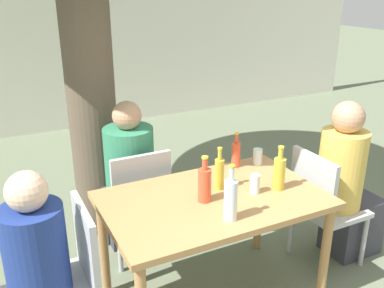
# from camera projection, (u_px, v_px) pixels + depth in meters

# --- Properties ---
(cafe_building_wall) EXTENTS (10.00, 0.08, 2.80)m
(cafe_building_wall) POSITION_uv_depth(u_px,v_px,m) (68.00, 30.00, 5.86)
(cafe_building_wall) COLOR white
(cafe_building_wall) RESTS_ON ground_plane
(dining_table_front) EXTENTS (1.37, 0.85, 0.78)m
(dining_table_front) POSITION_uv_depth(u_px,v_px,m) (213.00, 210.00, 2.68)
(dining_table_front) COLOR #B27F4C
(dining_table_front) RESTS_ON ground_plane
(patio_chair_0) EXTENTS (0.44, 0.44, 0.91)m
(patio_chair_0) POSITION_uv_depth(u_px,v_px,m) (68.00, 274.00, 2.36)
(patio_chair_0) COLOR #B2B2B7
(patio_chair_0) RESTS_ON ground_plane
(patio_chair_1) EXTENTS (0.44, 0.44, 0.91)m
(patio_chair_1) POSITION_uv_depth(u_px,v_px,m) (322.00, 202.00, 3.13)
(patio_chair_1) COLOR #B2B2B7
(patio_chair_1) RESTS_ON ground_plane
(patio_chair_2) EXTENTS (0.44, 0.44, 0.91)m
(patio_chair_2) POSITION_uv_depth(u_px,v_px,m) (138.00, 199.00, 3.18)
(patio_chair_2) COLOR #B2B2B7
(patio_chair_2) RESTS_ON ground_plane
(person_seated_0) EXTENTS (0.56, 0.33, 1.17)m
(person_seated_0) POSITION_uv_depth(u_px,v_px,m) (22.00, 287.00, 2.26)
(person_seated_0) COLOR #383842
(person_seated_0) RESTS_ON ground_plane
(person_seated_1) EXTENTS (0.57, 0.34, 1.26)m
(person_seated_1) POSITION_uv_depth(u_px,v_px,m) (346.00, 189.00, 3.21)
(person_seated_1) COLOR #383842
(person_seated_1) RESTS_ON ground_plane
(person_seated_2) EXTENTS (0.37, 0.59, 1.23)m
(person_seated_2) POSITION_uv_depth(u_px,v_px,m) (127.00, 182.00, 3.36)
(person_seated_2) COLOR #383842
(person_seated_2) RESTS_ON ground_plane
(soda_bottle_0) EXTENTS (0.06, 0.06, 0.26)m
(soda_bottle_0) POSITION_uv_depth(u_px,v_px,m) (236.00, 153.00, 3.05)
(soda_bottle_0) COLOR #DB4C2D
(soda_bottle_0) RESTS_ON dining_table_front
(oil_cruet_1) EXTENTS (0.06, 0.06, 0.29)m
(oil_cruet_1) POSITION_uv_depth(u_px,v_px,m) (219.00, 173.00, 2.72)
(oil_cruet_1) COLOR gold
(oil_cruet_1) RESTS_ON dining_table_front
(water_bottle_2) EXTENTS (0.08, 0.08, 0.33)m
(water_bottle_2) POSITION_uv_depth(u_px,v_px,m) (231.00, 199.00, 2.36)
(water_bottle_2) COLOR silver
(water_bottle_2) RESTS_ON dining_table_front
(soda_bottle_3) EXTENTS (0.08, 0.08, 0.29)m
(soda_bottle_3) POSITION_uv_depth(u_px,v_px,m) (205.00, 184.00, 2.57)
(soda_bottle_3) COLOR #DB4C2D
(soda_bottle_3) RESTS_ON dining_table_front
(oil_cruet_4) EXTENTS (0.08, 0.08, 0.29)m
(oil_cruet_4) POSITION_uv_depth(u_px,v_px,m) (279.00, 173.00, 2.72)
(oil_cruet_4) COLOR gold
(oil_cruet_4) RESTS_ON dining_table_front
(drinking_glass_0) EXTENTS (0.06, 0.06, 0.12)m
(drinking_glass_0) POSITION_uv_depth(u_px,v_px,m) (255.00, 184.00, 2.68)
(drinking_glass_0) COLOR silver
(drinking_glass_0) RESTS_ON dining_table_front
(drinking_glass_1) EXTENTS (0.07, 0.07, 0.12)m
(drinking_glass_1) POSITION_uv_depth(u_px,v_px,m) (258.00, 157.00, 3.11)
(drinking_glass_1) COLOR silver
(drinking_glass_1) RESTS_ON dining_table_front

